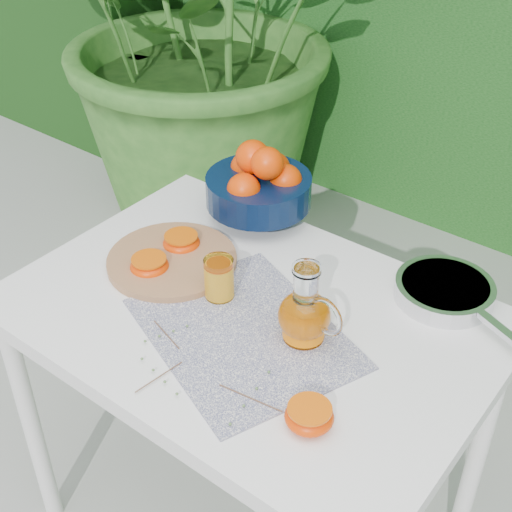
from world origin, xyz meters
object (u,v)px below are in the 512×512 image
Objects in this scene: fruit_bowl at (260,184)px; white_table at (250,340)px; juice_pitcher at (305,314)px; saute_pan at (446,291)px; cutting_board at (172,261)px.

white_table is at bearing -55.48° from fruit_bowl.
fruit_bowl is (-0.21, 0.30, 0.18)m from white_table.
white_table is at bearing 179.69° from juice_pitcher.
fruit_bowl is 0.71× the size of saute_pan.
fruit_bowl reaches higher than white_table.
juice_pitcher reaches higher than white_table.
cutting_board reaches higher than white_table.
saute_pan is (0.51, -0.02, -0.07)m from fruit_bowl.
white_table is at bearing -136.46° from saute_pan.
cutting_board is 1.71× the size of juice_pitcher.
fruit_bowl is (0.03, 0.28, 0.08)m from cutting_board.
fruit_bowl reaches higher than saute_pan.
cutting_board is 1.08× the size of fruit_bowl.
fruit_bowl is at bearing 124.52° from white_table.
cutting_board is 0.77× the size of saute_pan.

